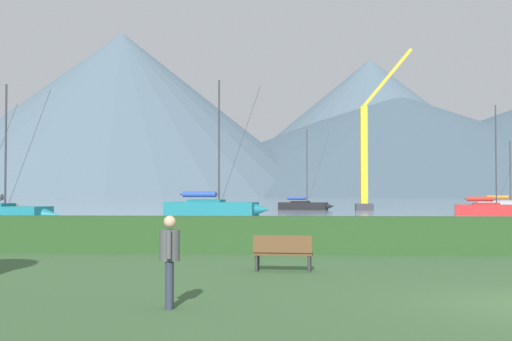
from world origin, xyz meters
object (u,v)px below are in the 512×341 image
Objects in this scene: person_standing_walker at (170,254)px; dock_crane at (366,162)px; sailboat_slip_6 at (304,205)px; sailboat_slip_0 at (213,208)px; sailboat_slip_5 at (506,205)px; park_bench_near_path at (283,251)px; sailboat_slip_4 at (491,209)px.

person_standing_walker is 0.09× the size of dock_crane.
sailboat_slip_6 is 5.83× the size of person_standing_walker.
person_standing_walker is at bearing -74.40° from sailboat_slip_0.
dock_crane is (-16.04, -0.44, 5.05)m from sailboat_slip_5.
park_bench_near_path is at bearing -78.19° from sailboat_slip_6.
sailboat_slip_0 is 1.19× the size of sailboat_slip_4.
park_bench_near_path is 6.24m from person_standing_walker.
sailboat_slip_5 is at bearing 8.68° from sailboat_slip_6.
park_bench_near_path is (-0.93, -65.52, -0.03)m from sailboat_slip_6.
sailboat_slip_5 is at bearing 1.57° from dock_crane.
sailboat_slip_0 is at bearing -137.92° from sailboat_slip_5.
sailboat_slip_4 is 6.36× the size of park_bench_near_path.
sailboat_slip_0 is at bearing 89.38° from person_standing_walker.
sailboat_slip_0 is 42.88m from park_bench_near_path.
sailboat_slip_6 is at bearing 80.93° from person_standing_walker.
sailboat_slip_4 is 55.68m from person_standing_walker.
sailboat_slip_6 is (8.05, 23.23, -0.20)m from sailboat_slip_0.
sailboat_slip_4 is 49.46m from park_bench_near_path.
park_bench_near_path is (7.11, -42.29, -0.23)m from sailboat_slip_0.
sailboat_slip_0 reaches higher than park_bench_near_path.
sailboat_slip_4 is 1.04× the size of sailboat_slip_6.
sailboat_slip_4 is 20.41m from dock_crane.
sailboat_slip_6 is at bearing 80.29° from sailboat_slip_0.
sailboat_slip_0 is 7.21× the size of person_standing_walker.
dock_crane is (-9.57, 17.31, 5.05)m from sailboat_slip_4.
sailboat_slip_4 is 1.24× the size of sailboat_slip_5.
dock_crane is at bearing -3.12° from sailboat_slip_6.
sailboat_slip_5 is 74.56m from person_standing_walker.
dock_crane is at bearing 74.93° from person_standing_walker.
dock_crane is (10.06, 69.41, 4.68)m from person_standing_walker.
person_standing_walker is (-26.09, -69.85, 0.37)m from sailboat_slip_5.
sailboat_slip_5 is (6.46, 17.74, -0.00)m from sailboat_slip_4.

